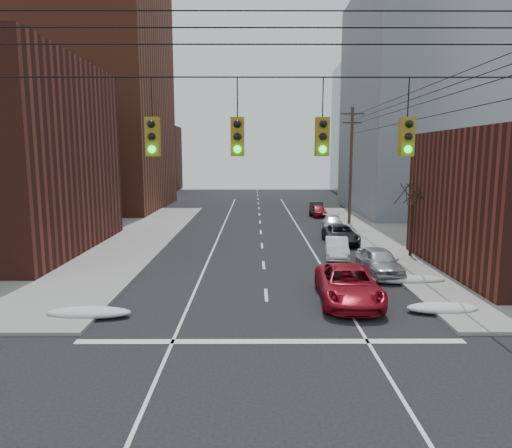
{
  "coord_description": "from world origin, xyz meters",
  "views": [
    {
      "loc": [
        -0.56,
        -9.05,
        6.63
      ],
      "look_at": [
        -0.48,
        14.94,
        3.0
      ],
      "focal_mm": 32.0,
      "sensor_mm": 36.0,
      "label": 1
    }
  ],
  "objects_px": {
    "lot_car_a": "(34,240)",
    "lot_car_d": "(4,231)",
    "parked_car_c": "(341,234)",
    "parked_car_f": "(316,208)",
    "parked_car_b": "(337,248)",
    "red_pickup": "(348,284)",
    "lot_car_b": "(58,234)",
    "parked_car_d": "(333,224)",
    "parked_car_a": "(379,262)",
    "parked_car_e": "(318,211)",
    "lot_car_c": "(6,236)"
  },
  "relations": [
    {
      "from": "lot_car_a",
      "to": "lot_car_d",
      "type": "xyz_separation_m",
      "value": [
        -3.79,
        3.24,
        0.07
      ]
    },
    {
      "from": "parked_car_c",
      "to": "parked_car_f",
      "type": "distance_m",
      "value": 16.93
    },
    {
      "from": "parked_car_f",
      "to": "parked_car_b",
      "type": "bearing_deg",
      "value": -86.22
    },
    {
      "from": "lot_car_d",
      "to": "red_pickup",
      "type": "bearing_deg",
      "value": -109.75
    },
    {
      "from": "parked_car_f",
      "to": "lot_car_b",
      "type": "relative_size",
      "value": 0.9
    },
    {
      "from": "parked_car_d",
      "to": "lot_car_d",
      "type": "height_order",
      "value": "lot_car_d"
    },
    {
      "from": "parked_car_f",
      "to": "lot_car_b",
      "type": "height_order",
      "value": "lot_car_b"
    },
    {
      "from": "red_pickup",
      "to": "lot_car_b",
      "type": "bearing_deg",
      "value": 147.12
    },
    {
      "from": "parked_car_a",
      "to": "parked_car_f",
      "type": "xyz_separation_m",
      "value": [
        0.0,
        26.12,
        -0.05
      ]
    },
    {
      "from": "parked_car_e",
      "to": "parked_car_f",
      "type": "distance_m",
      "value": 1.67
    },
    {
      "from": "parked_car_a",
      "to": "parked_car_e",
      "type": "bearing_deg",
      "value": 86.86
    },
    {
      "from": "red_pickup",
      "to": "lot_car_b",
      "type": "distance_m",
      "value": 23.32
    },
    {
      "from": "parked_car_f",
      "to": "lot_car_d",
      "type": "height_order",
      "value": "lot_car_d"
    },
    {
      "from": "parked_car_b",
      "to": "lot_car_b",
      "type": "height_order",
      "value": "lot_car_b"
    },
    {
      "from": "red_pickup",
      "to": "lot_car_a",
      "type": "height_order",
      "value": "red_pickup"
    },
    {
      "from": "lot_car_b",
      "to": "parked_car_f",
      "type": "bearing_deg",
      "value": -55.87
    },
    {
      "from": "parked_car_a",
      "to": "lot_car_c",
      "type": "bearing_deg",
      "value": 159.23
    },
    {
      "from": "parked_car_a",
      "to": "parked_car_d",
      "type": "xyz_separation_m",
      "value": [
        0.0,
        14.99,
        -0.11
      ]
    },
    {
      "from": "parked_car_d",
      "to": "lot_car_c",
      "type": "relative_size",
      "value": 1.03
    },
    {
      "from": "red_pickup",
      "to": "lot_car_a",
      "type": "distance_m",
      "value": 22.14
    },
    {
      "from": "lot_car_c",
      "to": "parked_car_f",
      "type": "bearing_deg",
      "value": -36.16
    },
    {
      "from": "parked_car_b",
      "to": "parked_car_d",
      "type": "height_order",
      "value": "parked_car_b"
    },
    {
      "from": "parked_car_f",
      "to": "lot_car_b",
      "type": "bearing_deg",
      "value": -133.57
    },
    {
      "from": "parked_car_a",
      "to": "lot_car_b",
      "type": "bearing_deg",
      "value": 154.47
    },
    {
      "from": "red_pickup",
      "to": "parked_car_e",
      "type": "distance_m",
      "value": 29.22
    },
    {
      "from": "parked_car_e",
      "to": "lot_car_d",
      "type": "relative_size",
      "value": 0.82
    },
    {
      "from": "parked_car_c",
      "to": "lot_car_d",
      "type": "distance_m",
      "value": 25.45
    },
    {
      "from": "parked_car_a",
      "to": "lot_car_b",
      "type": "height_order",
      "value": "parked_car_a"
    },
    {
      "from": "lot_car_d",
      "to": "lot_car_c",
      "type": "bearing_deg",
      "value": -137.71
    },
    {
      "from": "parked_car_d",
      "to": "parked_car_e",
      "type": "xyz_separation_m",
      "value": [
        0.0,
        9.46,
        -0.01
      ]
    },
    {
      "from": "parked_car_e",
      "to": "red_pickup",
      "type": "bearing_deg",
      "value": -97.95
    },
    {
      "from": "lot_car_b",
      "to": "lot_car_a",
      "type": "bearing_deg",
      "value": 167.11
    },
    {
      "from": "red_pickup",
      "to": "parked_car_a",
      "type": "distance_m",
      "value": 5.37
    },
    {
      "from": "parked_car_d",
      "to": "lot_car_d",
      "type": "xyz_separation_m",
      "value": [
        -25.87,
        -5.73,
        0.28
      ]
    },
    {
      "from": "parked_car_c",
      "to": "lot_car_d",
      "type": "height_order",
      "value": "lot_car_d"
    },
    {
      "from": "parked_car_a",
      "to": "lot_car_c",
      "type": "xyz_separation_m",
      "value": [
        -25.1,
        7.98,
        0.02
      ]
    },
    {
      "from": "parked_car_a",
      "to": "lot_car_c",
      "type": "relative_size",
      "value": 1.03
    },
    {
      "from": "parked_car_f",
      "to": "lot_car_c",
      "type": "distance_m",
      "value": 30.97
    },
    {
      "from": "red_pickup",
      "to": "parked_car_d",
      "type": "height_order",
      "value": "red_pickup"
    },
    {
      "from": "parked_car_f",
      "to": "red_pickup",
      "type": "bearing_deg",
      "value": -87.02
    },
    {
      "from": "parked_car_c",
      "to": "parked_car_d",
      "type": "xyz_separation_m",
      "value": [
        0.43,
        5.79,
        -0.04
      ]
    },
    {
      "from": "parked_car_a",
      "to": "parked_car_d",
      "type": "relative_size",
      "value": 1.0
    },
    {
      "from": "parked_car_f",
      "to": "lot_car_a",
      "type": "height_order",
      "value": "lot_car_a"
    },
    {
      "from": "lot_car_c",
      "to": "lot_car_d",
      "type": "bearing_deg",
      "value": 49.07
    },
    {
      "from": "parked_car_a",
      "to": "parked_car_c",
      "type": "distance_m",
      "value": 9.21
    },
    {
      "from": "parked_car_d",
      "to": "lot_car_b",
      "type": "bearing_deg",
      "value": -159.05
    },
    {
      "from": "parked_car_c",
      "to": "lot_car_a",
      "type": "distance_m",
      "value": 21.89
    },
    {
      "from": "parked_car_e",
      "to": "parked_car_f",
      "type": "xyz_separation_m",
      "value": [
        0.0,
        1.67,
        0.07
      ]
    },
    {
      "from": "lot_car_a",
      "to": "parked_car_b",
      "type": "bearing_deg",
      "value": -99.12
    },
    {
      "from": "lot_car_c",
      "to": "lot_car_b",
      "type": "bearing_deg",
      "value": -56.72
    }
  ]
}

